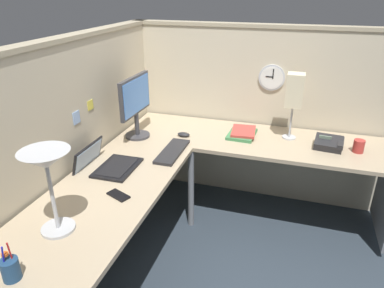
# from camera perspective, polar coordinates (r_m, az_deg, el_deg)

# --- Properties ---
(ground_plane) EXTENTS (6.80, 6.80, 0.00)m
(ground_plane) POSITION_cam_1_polar(r_m,az_deg,el_deg) (2.94, 1.96, -15.13)
(ground_plane) COLOR #2D3842
(cubicle_wall_back) EXTENTS (2.57, 0.12, 1.58)m
(cubicle_wall_back) POSITION_cam_1_polar(r_m,az_deg,el_deg) (2.57, -19.12, -1.88)
(cubicle_wall_back) COLOR beige
(cubicle_wall_back) RESTS_ON ground
(cubicle_wall_right) EXTENTS (0.12, 2.37, 1.58)m
(cubicle_wall_right) POSITION_cam_1_polar(r_m,az_deg,el_deg) (3.27, 10.76, 4.65)
(cubicle_wall_right) COLOR beige
(cubicle_wall_right) RESTS_ON ground
(desk) EXTENTS (2.35, 2.15, 0.73)m
(desk) POSITION_cam_1_polar(r_m,az_deg,el_deg) (2.46, 2.33, -6.01)
(desk) COLOR tan
(desk) RESTS_ON ground
(monitor) EXTENTS (0.46, 0.20, 0.50)m
(monitor) POSITION_cam_1_polar(r_m,az_deg,el_deg) (2.84, -9.11, 6.66)
(monitor) COLOR #38383D
(monitor) RESTS_ON desk
(laptop) EXTENTS (0.35, 0.39, 0.22)m
(laptop) POSITION_cam_1_polar(r_m,az_deg,el_deg) (2.49, -13.94, -3.10)
(laptop) COLOR black
(laptop) RESTS_ON desk
(keyboard) EXTENTS (0.43, 0.14, 0.02)m
(keyboard) POSITION_cam_1_polar(r_m,az_deg,el_deg) (2.62, -3.19, -1.20)
(keyboard) COLOR #232326
(keyboard) RESTS_ON desk
(computer_mouse) EXTENTS (0.06, 0.10, 0.03)m
(computer_mouse) POSITION_cam_1_polar(r_m,az_deg,el_deg) (2.90, -1.36, 1.55)
(computer_mouse) COLOR #232326
(computer_mouse) RESTS_ON desk
(desk_lamp_dome) EXTENTS (0.24, 0.24, 0.44)m
(desk_lamp_dome) POSITION_cam_1_polar(r_m,az_deg,el_deg) (1.79, -22.45, -3.41)
(desk_lamp_dome) COLOR #B7BABF
(desk_lamp_dome) RESTS_ON desk
(pen_cup) EXTENTS (0.08, 0.08, 0.18)m
(pen_cup) POSITION_cam_1_polar(r_m,az_deg,el_deg) (1.75, -27.29, -17.51)
(pen_cup) COLOR navy
(pen_cup) RESTS_ON desk
(cell_phone) EXTENTS (0.12, 0.16, 0.01)m
(cell_phone) POSITION_cam_1_polar(r_m,az_deg,el_deg) (2.15, -11.81, -8.12)
(cell_phone) COLOR black
(cell_phone) RESTS_ON desk
(office_phone) EXTENTS (0.21, 0.23, 0.11)m
(office_phone) POSITION_cam_1_polar(r_m,az_deg,el_deg) (2.88, 21.35, 0.05)
(office_phone) COLOR #232326
(office_phone) RESTS_ON desk
(book_stack) EXTENTS (0.30, 0.23, 0.04)m
(book_stack) POSITION_cam_1_polar(r_m,az_deg,el_deg) (2.95, 8.16, 1.78)
(book_stack) COLOR #3F7F4C
(book_stack) RESTS_ON desk
(desk_lamp_paper) EXTENTS (0.13, 0.13, 0.53)m
(desk_lamp_paper) POSITION_cam_1_polar(r_m,az_deg,el_deg) (2.86, 16.23, 8.03)
(desk_lamp_paper) COLOR #B7BABF
(desk_lamp_paper) RESTS_ON desk
(coffee_mug) EXTENTS (0.08, 0.08, 0.10)m
(coffee_mug) POSITION_cam_1_polar(r_m,az_deg,el_deg) (2.90, 25.34, -0.31)
(coffee_mug) COLOR #B2332D
(coffee_mug) RESTS_ON desk
(wall_clock) EXTENTS (0.04, 0.22, 0.22)m
(wall_clock) POSITION_cam_1_polar(r_m,az_deg,el_deg) (3.10, 12.77, 10.43)
(wall_clock) COLOR #B7BABF
(pinned_note_leftmost) EXTENTS (0.07, 0.00, 0.07)m
(pinned_note_leftmost) POSITION_cam_1_polar(r_m,az_deg,el_deg) (2.61, -16.10, 6.06)
(pinned_note_leftmost) COLOR #EAD84C
(pinned_note_middle) EXTENTS (0.07, 0.00, 0.09)m
(pinned_note_middle) POSITION_cam_1_polar(r_m,az_deg,el_deg) (2.49, -18.18, 4.08)
(pinned_note_middle) COLOR #99B7E5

